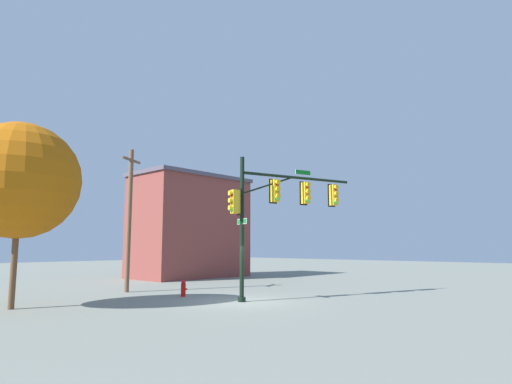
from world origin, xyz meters
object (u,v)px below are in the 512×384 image
at_px(tree_near, 20,181).
at_px(utility_pole, 129,217).
at_px(fire_hydrant, 183,288).
at_px(brick_building, 190,226).
at_px(signal_pole_assembly, 279,202).

bearing_deg(tree_near, utility_pole, 20.46).
xyz_separation_m(utility_pole, fire_hydrant, (0.77, -4.04, -3.74)).
height_order(fire_hydrant, brick_building, brick_building).
bearing_deg(tree_near, fire_hydrant, -12.01).
bearing_deg(signal_pole_assembly, tree_near, 149.63).
bearing_deg(signal_pole_assembly, fire_hydrant, 120.57).
xyz_separation_m(utility_pole, brick_building, (9.64, 6.67, 0.03)).
xyz_separation_m(utility_pole, tree_near, (-6.61, -2.47, 1.04)).
height_order(utility_pole, fire_hydrant, utility_pole).
height_order(signal_pole_assembly, fire_hydrant, signal_pole_assembly).
distance_m(fire_hydrant, brick_building, 14.41).
xyz_separation_m(signal_pole_assembly, brick_building, (6.39, 14.91, -0.49)).
bearing_deg(brick_building, signal_pole_assembly, -113.20).
relative_size(utility_pole, brick_building, 0.85).
relative_size(signal_pole_assembly, tree_near, 0.89).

